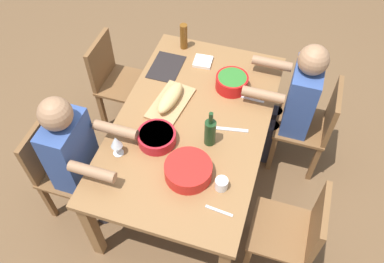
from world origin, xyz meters
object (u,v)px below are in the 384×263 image
object	(u,v)px
chair_near_right	(313,124)
beer_bottle	(184,36)
chair_far_right	(115,78)
serving_bowl_fruit	(188,170)
bread_loaf	(170,98)
wine_glass	(116,142)
diner_near_right	(295,99)
diner_far_left	(77,155)
dining_table	(192,129)
cutting_board	(171,103)
wine_bottle	(210,132)
chair_far_left	(60,166)
serving_bowl_pasta	(157,137)
napkin_stack	(203,62)
cup_near_left	(221,184)
chair_near_left	(296,232)
serving_bowl_greens	(232,82)

from	to	relation	value
chair_near_right	beer_bottle	distance (m)	1.23
chair_far_right	serving_bowl_fruit	xyz separation A→B (m)	(-0.89, -0.95, 0.31)
bread_loaf	wine_glass	bearing A→B (deg)	160.61
chair_near_right	diner_near_right	xyz separation A→B (m)	(-0.00, 0.18, 0.21)
diner_far_left	chair_far_right	xyz separation A→B (m)	(0.94, 0.18, -0.21)
dining_table	cutting_board	size ratio (longest dim) A/B	4.26
serving_bowl_fruit	bread_loaf	xyz separation A→B (m)	(0.54, 0.31, 0.01)
serving_bowl_fruit	wine_bottle	bearing A→B (deg)	-11.03
wine_bottle	beer_bottle	distance (m)	0.99
chair_far_left	serving_bowl_pasta	size ratio (longest dim) A/B	3.32
serving_bowl_pasta	beer_bottle	xyz separation A→B (m)	(0.97, 0.13, 0.06)
diner_far_left	chair_far_right	distance (m)	0.98
chair_far_left	chair_far_right	bearing A→B (deg)	0.00
chair_far_right	serving_bowl_pasta	distance (m)	1.02
serving_bowl_pasta	wine_glass	bearing A→B (deg)	129.15
napkin_stack	diner_far_left	bearing A→B (deg)	152.60
dining_table	chair_far_left	size ratio (longest dim) A/B	2.01
diner_far_left	chair_near_right	distance (m)	1.78
cutting_board	napkin_stack	size ratio (longest dim) A/B	2.86
chair_far_left	chair_far_right	size ratio (longest dim) A/B	1.00
chair_near_right	cup_near_left	world-z (taller)	chair_near_right
chair_near_left	cutting_board	distance (m)	1.22
chair_far_left	diner_near_right	xyz separation A→B (m)	(0.94, -1.50, 0.21)
chair_far_left	serving_bowl_fruit	xyz separation A→B (m)	(0.05, -0.95, 0.31)
bread_loaf	cup_near_left	distance (m)	0.77
cup_near_left	chair_near_right	bearing A→B (deg)	-29.18
chair_far_right	cup_near_left	size ratio (longest dim) A/B	10.68
serving_bowl_fruit	cutting_board	distance (m)	0.62
serving_bowl_pasta	wine_glass	size ratio (longest dim) A/B	1.54
chair_near_left	serving_bowl_fruit	distance (m)	0.80
cup_near_left	serving_bowl_fruit	bearing A→B (deg)	83.54
chair_near_left	diner_near_right	size ratio (longest dim) A/B	0.71
chair_near_left	wine_glass	distance (m)	1.28
chair_near_right	wine_glass	size ratio (longest dim) A/B	5.12
diner_far_left	bread_loaf	xyz separation A→B (m)	(0.58, -0.46, 0.11)
napkin_stack	beer_bottle	bearing A→B (deg)	56.65
chair_near_left	bread_loaf	bearing A→B (deg)	60.73
chair_near_right	chair_far_right	bearing A→B (deg)	90.00
serving_bowl_pasta	serving_bowl_fruit	bearing A→B (deg)	-124.22
diner_far_left	bread_loaf	bearing A→B (deg)	-38.37
serving_bowl_fruit	cutting_board	bearing A→B (deg)	29.69
wine_bottle	beer_bottle	world-z (taller)	wine_bottle
chair_far_right	beer_bottle	world-z (taller)	beer_bottle
cup_near_left	wine_glass	bearing A→B (deg)	86.14
serving_bowl_greens	wine_bottle	xyz separation A→B (m)	(-0.54, 0.01, 0.05)
serving_bowl_pasta	cutting_board	world-z (taller)	serving_bowl_pasta
chair_near_left	chair_far_left	size ratio (longest dim) A/B	1.00
chair_far_left	napkin_stack	world-z (taller)	chair_far_left
serving_bowl_pasta	cutting_board	distance (m)	0.35
chair_near_right	wine_bottle	xyz separation A→B (m)	(-0.60, 0.68, 0.37)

